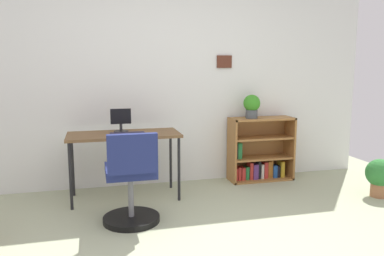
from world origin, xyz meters
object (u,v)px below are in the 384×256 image
Objects in this scene: bookshelf_low at (259,152)px; office_chair at (131,184)px; potted_plant_on_shelf at (252,105)px; desk at (124,139)px; keyboard at (127,134)px; potted_plant_floor at (380,175)px; monitor at (121,120)px.

office_chair is at bearing -148.72° from bookshelf_low.
potted_plant_on_shelf is at bearing -158.98° from bookshelf_low.
office_chair reaches higher than bookshelf_low.
office_chair is 1.93m from potted_plant_on_shelf.
keyboard is (0.03, -0.08, 0.07)m from desk.
bookshelf_low reaches higher than potted_plant_floor.
desk is 0.78m from office_chair.
monitor is at bearing -173.08° from bookshelf_low.
office_chair is at bearing -178.35° from potted_plant_floor.
monitor reaches higher than potted_plant_floor.
monitor is at bearing 91.36° from office_chair.
bookshelf_low is (1.72, 0.21, -0.50)m from monitor.
desk is at bearing -76.78° from monitor.
keyboard is 2.77m from potted_plant_floor.
bookshelf_low reaches higher than desk.
keyboard is 0.45× the size of bookshelf_low.
potted_plant_floor is (2.67, -0.57, -0.48)m from keyboard.
keyboard reaches higher than potted_plant_floor.
desk is 1.36× the size of office_chair.
potted_plant_on_shelf is (1.53, 0.33, 0.23)m from keyboard.
keyboard is 1.58m from potted_plant_on_shelf.
potted_plant_floor is (2.72, -0.75, -0.60)m from monitor.
office_chair is at bearing -147.92° from potted_plant_on_shelf.
monitor reaches higher than office_chair.
bookshelf_low is at bearing 10.02° from desk.
potted_plant_on_shelf is (1.58, 0.16, 0.11)m from monitor.
monitor reaches higher than keyboard.
bookshelf_low is at bearing 6.92° from monitor.
office_chair is at bearing -90.15° from desk.
monitor is 0.95m from office_chair.
monitor is 1.60m from potted_plant_on_shelf.
potted_plant_on_shelf is 1.61m from potted_plant_floor.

